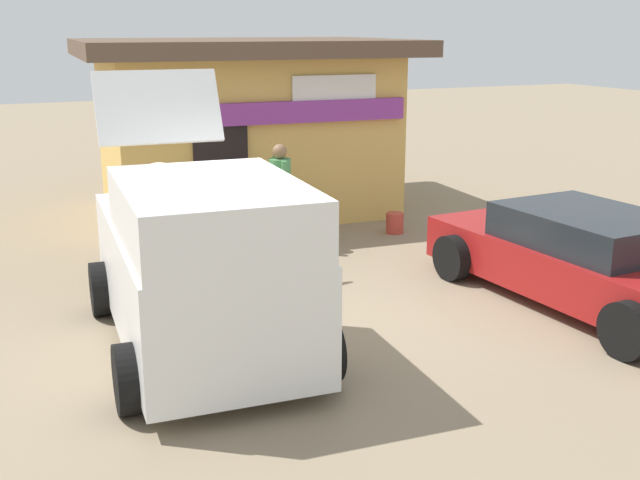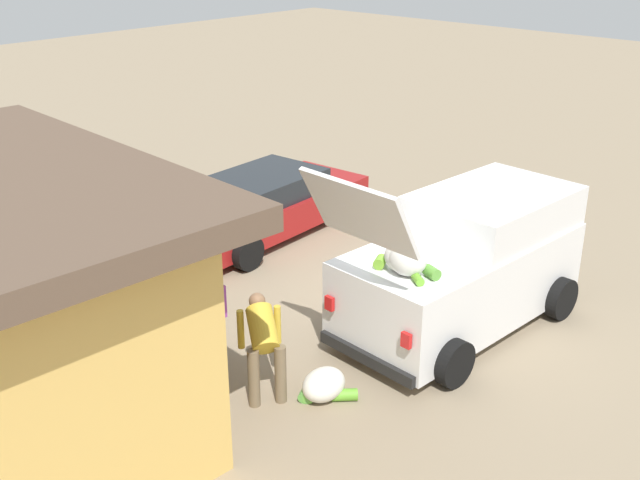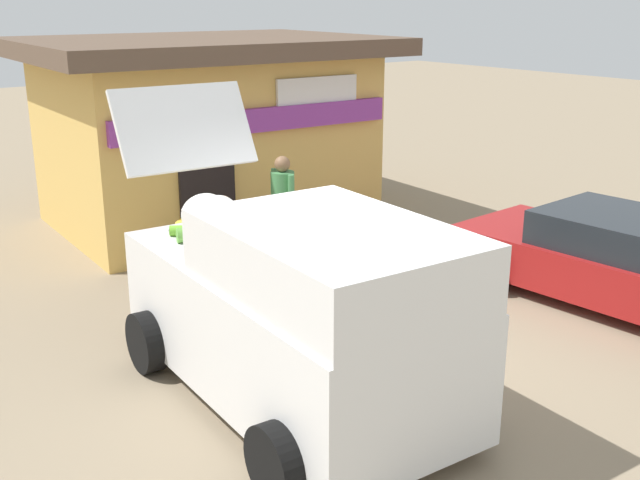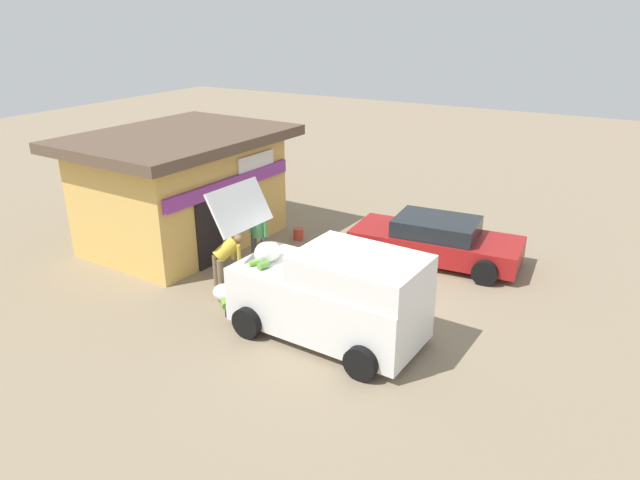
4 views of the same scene
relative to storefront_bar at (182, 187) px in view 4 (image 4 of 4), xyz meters
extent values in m
plane|color=gray|center=(-1.43, -6.01, -1.64)|extent=(60.00, 60.00, 0.00)
cube|color=#E0B259|center=(0.00, 0.01, -0.20)|extent=(5.14, 3.82, 2.87)
cube|color=purple|center=(-0.10, -1.83, 0.37)|extent=(4.71, 0.38, 0.36)
cube|color=black|center=(-0.99, -1.75, -0.64)|extent=(0.90, 0.11, 2.00)
cube|color=white|center=(0.99, -1.87, 0.66)|extent=(1.50, 0.14, 0.60)
cube|color=brown|center=(0.00, 0.01, 1.38)|extent=(6.06, 4.74, 0.28)
cube|color=white|center=(-2.56, -6.09, -0.87)|extent=(1.99, 4.01, 1.18)
cube|color=white|center=(-2.60, -6.83, 0.02)|extent=(1.83, 2.52, 0.59)
cube|color=black|center=(-2.67, -7.99, -0.01)|extent=(1.49, 0.17, 0.45)
cube|color=white|center=(-2.43, -3.90, 0.76)|extent=(1.61, 0.62, 0.90)
ellipsoid|color=silver|center=(-2.63, -4.67, -0.05)|extent=(0.53, 0.44, 0.44)
ellipsoid|color=silver|center=(-2.52, -4.70, -0.07)|extent=(0.49, 0.41, 0.41)
cylinder|color=#71AD2E|center=(-2.23, -4.61, -0.20)|extent=(0.23, 0.26, 0.15)
cylinder|color=#599837|center=(-2.93, -4.80, -0.20)|extent=(0.26, 0.22, 0.16)
cylinder|color=#6BB52E|center=(-2.89, -4.56, -0.22)|extent=(0.24, 0.22, 0.11)
cube|color=black|center=(-2.44, -4.10, -1.38)|extent=(1.67, 0.18, 0.16)
cube|color=red|center=(-3.12, -4.04, -0.81)|extent=(0.14, 0.07, 0.20)
cube|color=red|center=(-1.76, -4.13, -0.81)|extent=(0.14, 0.07, 0.20)
cylinder|color=black|center=(-3.58, -7.36, -1.31)|extent=(0.26, 0.67, 0.65)
cylinder|color=black|center=(-1.70, -7.47, -1.31)|extent=(0.26, 0.67, 0.65)
cylinder|color=black|center=(-3.42, -4.70, -1.31)|extent=(0.26, 0.67, 0.65)
cylinder|color=black|center=(-1.53, -4.82, -1.31)|extent=(0.26, 0.67, 0.65)
cube|color=maroon|center=(2.25, -6.71, -1.18)|extent=(2.04, 4.51, 0.57)
cube|color=#1E2328|center=(2.25, -6.71, -0.67)|extent=(1.67, 2.21, 0.43)
cylinder|color=black|center=(1.42, -8.27, -1.32)|extent=(0.26, 0.65, 0.63)
cylinder|color=black|center=(3.30, -8.14, -1.32)|extent=(0.26, 0.65, 0.63)
cylinder|color=black|center=(1.21, -5.28, -1.32)|extent=(0.26, 0.65, 0.63)
cylinder|color=black|center=(3.08, -5.15, -1.32)|extent=(0.26, 0.65, 0.63)
cylinder|color=#4C4C51|center=(-0.37, -2.68, -1.22)|extent=(0.15, 0.15, 0.83)
cylinder|color=#4C4C51|center=(-0.40, -3.02, -1.22)|extent=(0.15, 0.15, 0.83)
cylinder|color=#4C9959|center=(-0.38, -2.85, -0.51)|extent=(0.37, 0.37, 0.59)
sphere|color=#8C6647|center=(-0.38, -2.85, -0.10)|extent=(0.23, 0.23, 0.23)
cylinder|color=#4C9959|center=(-0.36, -2.61, -0.49)|extent=(0.09, 0.09, 0.56)
cylinder|color=#4C9959|center=(-0.40, -3.09, -0.49)|extent=(0.09, 0.09, 0.56)
cylinder|color=#726047|center=(-1.85, -2.62, -1.24)|extent=(0.15, 0.15, 0.79)
cylinder|color=#726047|center=(-2.03, -2.91, -1.24)|extent=(0.15, 0.15, 0.79)
cylinder|color=gold|center=(-1.75, -2.88, -0.68)|extent=(0.74, 0.64, 0.60)
sphere|color=#8C6647|center=(-1.48, -3.05, -0.46)|extent=(0.21, 0.21, 0.21)
cylinder|color=gold|center=(-1.43, -2.80, -0.79)|extent=(0.09, 0.09, 0.53)
cylinder|color=gold|center=(-1.68, -3.21, -0.79)|extent=(0.09, 0.09, 0.53)
ellipsoid|color=silver|center=(-2.39, -3.32, -1.43)|extent=(0.50, 0.64, 0.41)
cylinder|color=#5DA945|center=(-2.23, -3.17, -1.56)|extent=(0.26, 0.31, 0.15)
cylinder|color=#5FA82E|center=(-2.62, -3.47, -1.56)|extent=(0.34, 0.35, 0.16)
cylinder|color=olive|center=(-2.21, -3.46, -1.58)|extent=(0.36, 0.26, 0.12)
cylinder|color=#64B342|center=(-2.25, -3.19, -1.56)|extent=(0.29, 0.31, 0.14)
cylinder|color=#BF3F33|center=(1.72, -2.74, -1.46)|extent=(0.30, 0.30, 0.35)
camera|label=1|loc=(-4.59, -13.95, 1.76)|focal=43.85mm
camera|label=2|loc=(-8.00, 2.80, 4.08)|focal=43.25mm
camera|label=3|loc=(-6.47, -11.71, 2.15)|focal=43.32mm
camera|label=4|loc=(-11.68, -11.13, 4.63)|focal=32.55mm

